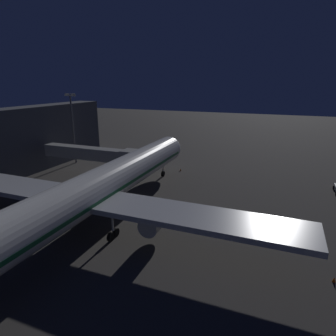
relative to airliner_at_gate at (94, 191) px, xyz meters
name	(u,v)px	position (x,y,z in m)	size (l,w,h in m)	color
ground_plane	(130,201)	(0.00, -9.82, -5.48)	(320.00, 320.00, 0.00)	#383533
airliner_at_gate	(94,191)	(0.00, 0.00, 0.00)	(57.91, 62.72, 17.49)	silver
jet_bridge	(97,154)	(12.11, -17.97, 0.11)	(22.62, 3.40, 7.12)	#9E9E99
apron_floodlight_mast	(73,123)	(25.50, -27.35, 4.69)	(2.90, 0.50, 17.47)	#59595E
traffic_cone_nose_port	(181,170)	(-2.20, -30.54, -5.20)	(0.36, 0.36, 0.55)	orange
traffic_cone_nose_starboard	(163,168)	(2.20, -30.54, -5.20)	(0.36, 0.36, 0.55)	orange
traffic_cone_wingtip_svc_side	(334,280)	(-30.45, 1.21, -5.20)	(0.36, 0.36, 0.55)	orange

